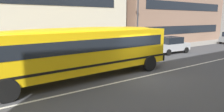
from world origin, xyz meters
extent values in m
plane|color=#424244|center=(0.00, 0.00, 0.00)|extent=(400.00, 400.00, 0.00)
cube|color=gray|center=(0.00, 7.49, 0.01)|extent=(120.00, 3.00, 0.01)
cube|color=silver|center=(0.00, 0.00, 0.00)|extent=(110.00, 0.16, 0.01)
cube|color=yellow|center=(-3.07, 1.94, 1.65)|extent=(11.39, 2.93, 2.26)
cube|color=black|center=(2.67, 2.12, 0.70)|extent=(0.29, 2.58, 0.37)
cube|color=black|center=(-3.07, 1.94, 2.05)|extent=(10.71, 2.95, 0.66)
cube|color=black|center=(-3.07, 1.94, 0.98)|extent=(11.41, 2.96, 0.12)
ellipsoid|color=yellow|center=(-3.07, 1.94, 2.78)|extent=(10.93, 2.71, 0.37)
cylinder|color=red|center=(-6.74, 3.29, 1.53)|extent=(0.47, 0.47, 0.03)
cylinder|color=black|center=(-7.33, 0.52, 0.51)|extent=(1.04, 0.32, 1.03)
cylinder|color=black|center=(1.27, 0.79, 0.51)|extent=(1.04, 0.32, 1.03)
cylinder|color=black|center=(1.19, 3.36, 0.51)|extent=(1.04, 0.32, 1.03)
cylinder|color=black|center=(20.23, 5.70, 0.30)|extent=(0.61, 0.21, 0.60)
cube|color=#B7BABF|center=(8.21, 4.59, 0.65)|extent=(3.97, 1.86, 0.70)
cube|color=black|center=(8.06, 4.60, 1.32)|extent=(2.26, 1.65, 0.64)
cylinder|color=black|center=(9.54, 5.39, 0.30)|extent=(0.61, 0.20, 0.60)
cylinder|color=black|center=(9.47, 3.69, 0.30)|extent=(0.61, 0.20, 0.60)
cylinder|color=black|center=(6.94, 5.50, 0.30)|extent=(0.61, 0.20, 0.60)
cylinder|color=black|center=(6.87, 3.80, 0.30)|extent=(0.61, 0.20, 0.60)
cylinder|color=#38383D|center=(5.57, 6.79, 3.25)|extent=(0.14, 0.14, 6.50)
cube|color=black|center=(-4.67, 8.97, 1.92)|extent=(17.71, 0.04, 1.10)
cube|color=black|center=(16.82, 8.97, 1.92)|extent=(16.05, 0.04, 1.10)
cube|color=black|center=(16.82, 8.97, 5.12)|extent=(16.05, 0.04, 1.10)
cube|color=#B7B7B2|center=(39.29, 15.90, 6.40)|extent=(21.11, 13.82, 12.80)
camera|label=1|loc=(-8.29, -8.49, 3.45)|focal=32.21mm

